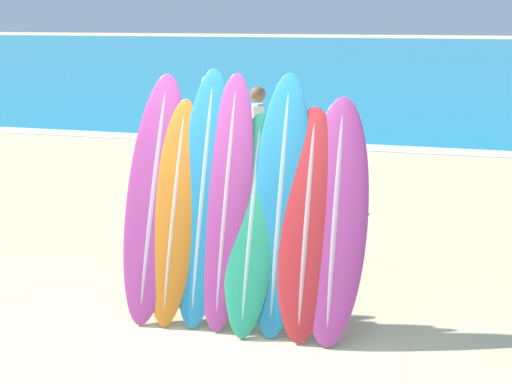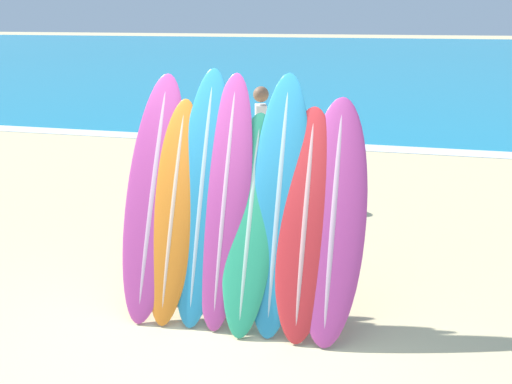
# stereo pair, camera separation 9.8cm
# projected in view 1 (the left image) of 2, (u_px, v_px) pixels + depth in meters

# --- Properties ---
(ground_plane) EXTENTS (160.00, 160.00, 0.00)m
(ground_plane) POSITION_uv_depth(u_px,v_px,m) (198.00, 340.00, 4.63)
(ground_plane) COLOR beige
(ocean_water) EXTENTS (120.00, 60.00, 0.01)m
(ocean_water) POSITION_uv_depth(u_px,v_px,m) (344.00, 54.00, 38.67)
(ocean_water) COLOR teal
(ocean_water) RESTS_ON ground_plane
(surfboard_rack) EXTENTS (2.15, 0.04, 0.97)m
(surfboard_rack) POSITION_uv_depth(u_px,v_px,m) (240.00, 264.00, 4.95)
(surfboard_rack) COLOR slate
(surfboard_rack) RESTS_ON ground_plane
(surfboard_slot_0) EXTENTS (0.58, 1.19, 2.30)m
(surfboard_slot_0) POSITION_uv_depth(u_px,v_px,m) (154.00, 196.00, 4.96)
(surfboard_slot_0) COLOR #B23D8E
(surfboard_slot_0) RESTS_ON ground_plane
(surfboard_slot_1) EXTENTS (0.48, 1.04, 2.07)m
(surfboard_slot_1) POSITION_uv_depth(u_px,v_px,m) (175.00, 211.00, 4.89)
(surfboard_slot_1) COLOR orange
(surfboard_slot_1) RESTS_ON ground_plane
(surfboard_slot_2) EXTENTS (0.51, 1.11, 2.37)m
(surfboard_slot_2) POSITION_uv_depth(u_px,v_px,m) (203.00, 196.00, 4.86)
(surfboard_slot_2) COLOR teal
(surfboard_slot_2) RESTS_ON ground_plane
(surfboard_slot_3) EXTENTS (0.49, 1.09, 2.33)m
(surfboard_slot_3) POSITION_uv_depth(u_px,v_px,m) (227.00, 200.00, 4.81)
(surfboard_slot_3) COLOR #B23D8E
(surfboard_slot_3) RESTS_ON ground_plane
(surfboard_slot_4) EXTENTS (0.50, 1.05, 1.96)m
(surfboard_slot_4) POSITION_uv_depth(u_px,v_px,m) (252.00, 222.00, 4.75)
(surfboard_slot_4) COLOR #289E70
(surfboard_slot_4) RESTS_ON ground_plane
(surfboard_slot_5) EXTENTS (0.54, 1.10, 2.34)m
(surfboard_slot_5) POSITION_uv_depth(u_px,v_px,m) (280.00, 203.00, 4.72)
(surfboard_slot_5) COLOR teal
(surfboard_slot_5) RESTS_ON ground_plane
(surfboard_slot_6) EXTENTS (0.55, 1.03, 2.04)m
(surfboard_slot_6) POSITION_uv_depth(u_px,v_px,m) (307.00, 222.00, 4.65)
(surfboard_slot_6) COLOR red
(surfboard_slot_6) RESTS_ON ground_plane
(surfboard_slot_7) EXTENTS (0.60, 1.07, 2.13)m
(surfboard_slot_7) POSITION_uv_depth(u_px,v_px,m) (335.00, 219.00, 4.61)
(surfboard_slot_7) COLOR #B23D8E
(surfboard_slot_7) RESTS_ON ground_plane
(person_near_water) EXTENTS (0.28, 0.29, 1.72)m
(person_near_water) POSITION_uv_depth(u_px,v_px,m) (208.00, 114.00, 10.18)
(person_near_water) COLOR beige
(person_near_water) RESTS_ON ground_plane
(person_mid_beach) EXTENTS (0.24, 0.30, 1.82)m
(person_mid_beach) POSITION_uv_depth(u_px,v_px,m) (258.00, 139.00, 7.92)
(person_mid_beach) COLOR #846047
(person_mid_beach) RESTS_ON ground_plane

